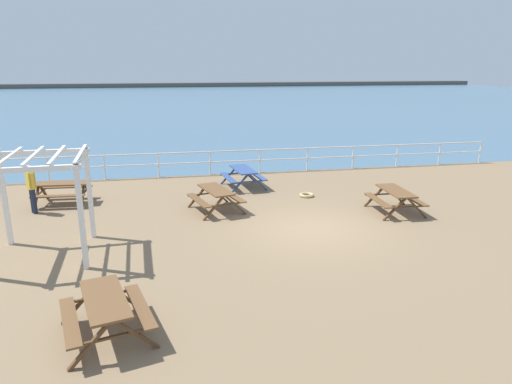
% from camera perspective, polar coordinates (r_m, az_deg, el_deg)
% --- Properties ---
extents(ground_plane, '(30.00, 24.00, 0.20)m').
position_cam_1_polar(ground_plane, '(14.20, 6.86, -4.92)').
color(ground_plane, '#846B4C').
extents(sea_band, '(142.00, 90.00, 0.01)m').
position_cam_1_polar(sea_band, '(65.69, -7.70, 11.20)').
color(sea_band, '#476B84').
rests_on(sea_band, ground).
extents(distant_shoreline, '(142.00, 6.00, 1.80)m').
position_cam_1_polar(distant_shoreline, '(108.56, -9.27, 12.81)').
color(distant_shoreline, '#4C4C47').
rests_on(distant_shoreline, ground).
extents(seaward_railing, '(23.07, 0.07, 1.08)m').
position_cam_1_polar(seaward_railing, '(21.20, 0.47, 4.46)').
color(seaward_railing, white).
rests_on(seaward_railing, ground).
extents(picnic_table_near_left, '(1.73, 1.97, 0.80)m').
position_cam_1_polar(picnic_table_near_left, '(18.62, -1.60, 2.33)').
color(picnic_table_near_left, '#334C84').
rests_on(picnic_table_near_left, ground).
extents(picnic_table_near_right, '(1.90, 2.12, 0.80)m').
position_cam_1_polar(picnic_table_near_right, '(9.03, -18.21, -13.42)').
color(picnic_table_near_right, brown).
rests_on(picnic_table_near_right, ground).
extents(picnic_table_mid_centre, '(1.60, 1.85, 0.80)m').
position_cam_1_polar(picnic_table_mid_centre, '(16.15, 16.97, -0.42)').
color(picnic_table_mid_centre, brown).
rests_on(picnic_table_mid_centre, ground).
extents(picnic_table_far_left, '(1.91, 2.13, 0.80)m').
position_cam_1_polar(picnic_table_far_left, '(15.66, -5.02, -0.29)').
color(picnic_table_far_left, brown).
rests_on(picnic_table_far_left, ground).
extents(picnic_table_far_right, '(1.91, 1.66, 0.80)m').
position_cam_1_polar(picnic_table_far_right, '(17.84, -22.97, 0.49)').
color(picnic_table_far_right, brown).
rests_on(picnic_table_far_right, ground).
extents(visitor, '(0.37, 0.46, 1.66)m').
position_cam_1_polar(visitor, '(16.99, -26.17, 0.69)').
color(visitor, '#1E2338').
rests_on(visitor, ground).
extents(lattice_pergola, '(2.56, 2.68, 2.70)m').
position_cam_1_polar(lattice_pergola, '(12.78, -25.59, 1.14)').
color(lattice_pergola, white).
rests_on(lattice_pergola, ground).
extents(rope_coil, '(0.55, 0.55, 0.11)m').
position_cam_1_polar(rope_coil, '(17.54, 6.31, -0.37)').
color(rope_coil, tan).
rests_on(rope_coil, ground).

